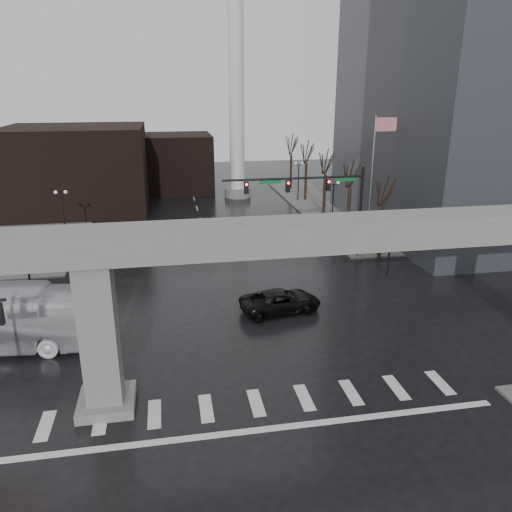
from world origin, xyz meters
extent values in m
plane|color=black|center=(0.00, 0.00, 0.00)|extent=(160.00, 160.00, 0.00)
cube|color=slate|center=(26.00, 36.00, 0.07)|extent=(28.00, 36.00, 0.15)
cube|color=gray|center=(0.00, 0.00, 8.00)|extent=(48.00, 2.20, 1.40)
cube|color=gray|center=(-7.00, 0.00, 3.65)|extent=(1.60, 1.60, 7.30)
cube|color=gray|center=(-7.00, 0.00, 0.25)|extent=(2.60, 2.60, 0.50)
cube|color=slate|center=(28.00, 26.00, 21.00)|extent=(22.00, 26.00, 42.00)
cube|color=black|center=(-14.00, 42.00, 5.00)|extent=(16.00, 14.00, 10.00)
cube|color=black|center=(-2.00, 52.00, 4.00)|extent=(10.00, 10.00, 8.00)
cylinder|color=silver|center=(6.00, 46.00, 15.00)|extent=(2.00, 2.00, 30.00)
cylinder|color=gray|center=(6.00, 46.00, 0.60)|extent=(3.60, 3.60, 1.20)
cylinder|color=black|center=(12.80, 18.80, 4.00)|extent=(0.24, 0.24, 8.00)
cylinder|color=black|center=(6.80, 18.80, 7.20)|extent=(12.00, 0.18, 0.18)
cube|color=black|center=(9.80, 18.80, 6.55)|extent=(0.35, 0.30, 1.00)
cube|color=black|center=(6.30, 18.80, 6.55)|extent=(0.35, 0.30, 1.00)
cube|color=black|center=(2.80, 18.80, 6.55)|extent=(0.35, 0.30, 1.00)
sphere|color=#FF0C05|center=(9.80, 18.62, 6.85)|extent=(0.20, 0.20, 0.20)
cube|color=#0D5F29|center=(11.30, 18.80, 7.00)|extent=(1.80, 0.05, 0.35)
cube|color=#0D5F29|center=(4.80, 18.80, 7.00)|extent=(1.80, 0.05, 0.35)
cylinder|color=silver|center=(15.00, 22.00, 6.00)|extent=(0.12, 0.12, 12.00)
cube|color=red|center=(16.00, 22.00, 11.20)|extent=(2.00, 0.03, 1.20)
cylinder|color=black|center=(13.50, 14.00, 2.40)|extent=(0.14, 0.14, 4.80)
cube|color=black|center=(13.50, 14.00, 4.75)|extent=(0.90, 0.06, 0.06)
sphere|color=silver|center=(13.05, 14.00, 4.95)|extent=(0.32, 0.32, 0.32)
sphere|color=silver|center=(13.95, 14.00, 4.95)|extent=(0.32, 0.32, 0.32)
cylinder|color=black|center=(13.50, 28.00, 2.40)|extent=(0.14, 0.14, 4.80)
cube|color=black|center=(13.50, 28.00, 4.75)|extent=(0.90, 0.06, 0.06)
sphere|color=silver|center=(13.05, 28.00, 4.95)|extent=(0.32, 0.32, 0.32)
sphere|color=silver|center=(13.95, 28.00, 4.95)|extent=(0.32, 0.32, 0.32)
cylinder|color=black|center=(13.50, 42.00, 2.40)|extent=(0.14, 0.14, 4.80)
cube|color=black|center=(13.50, 42.00, 4.75)|extent=(0.90, 0.06, 0.06)
sphere|color=silver|center=(13.05, 42.00, 4.95)|extent=(0.32, 0.32, 0.32)
sphere|color=silver|center=(13.95, 42.00, 4.95)|extent=(0.32, 0.32, 0.32)
cylinder|color=black|center=(-13.50, 14.00, 2.40)|extent=(0.14, 0.14, 4.80)
cube|color=black|center=(-13.50, 14.00, 4.75)|extent=(0.90, 0.06, 0.06)
sphere|color=silver|center=(-13.95, 14.00, 4.95)|extent=(0.32, 0.32, 0.32)
sphere|color=silver|center=(-13.05, 14.00, 4.95)|extent=(0.32, 0.32, 0.32)
cylinder|color=black|center=(-13.50, 28.00, 2.40)|extent=(0.14, 0.14, 4.80)
cube|color=black|center=(-13.50, 28.00, 4.75)|extent=(0.90, 0.06, 0.06)
sphere|color=silver|center=(-13.95, 28.00, 4.95)|extent=(0.32, 0.32, 0.32)
sphere|color=silver|center=(-13.05, 28.00, 4.95)|extent=(0.32, 0.32, 0.32)
cylinder|color=black|center=(-13.50, 42.00, 2.40)|extent=(0.14, 0.14, 4.80)
cube|color=black|center=(-13.50, 42.00, 4.75)|extent=(0.90, 0.06, 0.06)
sphere|color=silver|center=(-13.95, 42.00, 4.95)|extent=(0.32, 0.32, 0.32)
sphere|color=silver|center=(-13.05, 42.00, 4.95)|extent=(0.32, 0.32, 0.32)
cylinder|color=black|center=(14.50, 18.00, 2.27)|extent=(0.34, 0.34, 4.55)
cylinder|color=black|center=(14.50, 18.00, 6.01)|extent=(0.12, 1.52, 2.98)
cylinder|color=black|center=(15.00, 18.25, 5.78)|extent=(0.83, 1.14, 2.51)
cylinder|color=black|center=(14.50, 26.00, 2.33)|extent=(0.34, 0.34, 4.66)
cylinder|color=black|center=(14.50, 26.00, 6.15)|extent=(0.12, 1.55, 3.05)
cylinder|color=black|center=(15.00, 26.25, 5.91)|extent=(0.85, 1.16, 2.57)
cylinder|color=black|center=(14.50, 34.00, 2.38)|extent=(0.34, 0.34, 4.76)
cylinder|color=black|center=(14.50, 34.00, 6.29)|extent=(0.12, 1.59, 3.11)
cylinder|color=black|center=(15.00, 34.25, 6.05)|extent=(0.86, 1.18, 2.62)
cylinder|color=black|center=(14.50, 42.00, 2.43)|extent=(0.34, 0.34, 4.87)
cylinder|color=black|center=(14.50, 42.00, 6.43)|extent=(0.12, 1.62, 3.18)
cylinder|color=black|center=(15.00, 42.25, 6.18)|extent=(0.88, 1.20, 2.68)
cylinder|color=black|center=(14.50, 50.00, 2.48)|extent=(0.34, 0.34, 4.97)
cylinder|color=black|center=(14.50, 50.00, 6.57)|extent=(0.12, 1.65, 3.25)
cylinder|color=black|center=(15.00, 50.25, 6.31)|extent=(0.89, 1.23, 2.74)
imported|color=black|center=(3.47, 8.81, 0.76)|extent=(5.79, 3.36, 1.51)
imported|color=black|center=(-3.60, 26.42, 0.74)|extent=(2.25, 4.52, 1.48)
camera|label=1|loc=(-3.66, -21.05, 14.39)|focal=35.00mm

